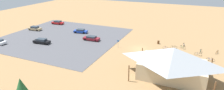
{
  "coord_description": "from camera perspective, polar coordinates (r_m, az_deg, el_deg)",
  "views": [
    {
      "loc": [
        -11.76,
        45.09,
        18.56
      ],
      "look_at": [
        6.44,
        3.08,
        1.2
      ],
      "focal_mm": 30.92,
      "sensor_mm": 36.0,
      "label": 1
    }
  ],
  "objects": [
    {
      "name": "trash_bin",
      "position": [
        54.59,
        13.54,
        0.8
      ],
      "size": [
        0.6,
        0.6,
        0.9
      ],
      "primitive_type": "cylinder",
      "color": "brown",
      "rests_on": "ground"
    },
    {
      "name": "lot_sign",
      "position": [
        49.99,
        1.81,
        0.7
      ],
      "size": [
        0.56,
        0.08,
        2.2
      ],
      "color": "#99999E",
      "rests_on": "ground"
    },
    {
      "name": "visitor_crossing_yard",
      "position": [
        47.39,
        16.69,
        -2.0
      ],
      "size": [
        0.38,
        0.4,
        1.76
      ],
      "color": "#2D3347",
      "rests_on": "ground"
    },
    {
      "name": "car_maroon_inner_stall",
      "position": [
        55.86,
        -6.11,
        2.03
      ],
      "size": [
        4.8,
        2.09,
        1.33
      ],
      "color": "maroon",
      "rests_on": "parking_lot_asphalt"
    },
    {
      "name": "bike_pavilion",
      "position": [
        37.04,
        17.48,
        -4.58
      ],
      "size": [
        14.01,
        9.46,
        5.96
      ],
      "color": "#C6B28E",
      "rests_on": "ground"
    },
    {
      "name": "car_red_back_corner",
      "position": [
        76.16,
        -15.78,
        6.44
      ],
      "size": [
        4.53,
        2.18,
        1.35
      ],
      "color": "red",
      "rests_on": "parking_lot_asphalt"
    },
    {
      "name": "car_tan_by_curb",
      "position": [
        70.49,
        -21.84,
        4.62
      ],
      "size": [
        4.48,
        2.08,
        1.4
      ],
      "color": "tan",
      "rests_on": "parking_lot_asphalt"
    },
    {
      "name": "bicycle_white_mid_cluster",
      "position": [
        54.95,
        20.51,
        0.07
      ],
      "size": [
        0.56,
        1.74,
        0.81
      ],
      "color": "black",
      "rests_on": "ground"
    },
    {
      "name": "bicycle_blue_lone_east",
      "position": [
        48.25,
        27.14,
        -3.83
      ],
      "size": [
        1.73,
        0.48,
        0.81
      ],
      "color": "black",
      "rests_on": "ground"
    },
    {
      "name": "bicycle_purple_lone_west",
      "position": [
        51.18,
        15.67,
        -0.85
      ],
      "size": [
        1.64,
        0.66,
        0.81
      ],
      "color": "black",
      "rests_on": "ground"
    },
    {
      "name": "parking_lot_asphalt",
      "position": [
        60.68,
        -14.45,
        2.31
      ],
      "size": [
        34.5,
        33.25,
        0.05
      ],
      "primitive_type": "cube",
      "color": "#4C4C51",
      "rests_on": "ground"
    },
    {
      "name": "bicycle_teal_front_row",
      "position": [
        52.25,
        24.74,
        -1.6
      ],
      "size": [
        0.52,
        1.67,
        0.86
      ],
      "color": "black",
      "rests_on": "ground"
    },
    {
      "name": "bicycle_green_near_sign",
      "position": [
        52.86,
        20.14,
        -0.66
      ],
      "size": [
        1.42,
        1.21,
        0.87
      ],
      "color": "black",
      "rests_on": "ground"
    },
    {
      "name": "car_black_aisle_side",
      "position": [
        56.55,
        -20.08,
        1.1
      ],
      "size": [
        4.87,
        2.15,
        1.39
      ],
      "color": "black",
      "rests_on": "parking_lot_asphalt"
    },
    {
      "name": "car_blue_end_stall",
      "position": [
        63.33,
        -9.27,
        4.11
      ],
      "size": [
        4.54,
        2.4,
        1.29
      ],
      "color": "#1E42B2",
      "rests_on": "parking_lot_asphalt"
    },
    {
      "name": "ground",
      "position": [
        50.15,
        8.18,
        -1.17
      ],
      "size": [
        160.0,
        160.0,
        0.0
      ],
      "primitive_type": "plane",
      "color": "#937047",
      "rests_on": "ground"
    },
    {
      "name": "bicycle_silver_back_row",
      "position": [
        50.0,
        24.15,
        -2.49
      ],
      "size": [
        1.69,
        0.48,
        0.85
      ],
      "color": "black",
      "rests_on": "ground"
    },
    {
      "name": "bicycle_orange_yard_front",
      "position": [
        53.13,
        28.63,
        -1.92
      ],
      "size": [
        0.74,
        1.54,
        0.78
      ],
      "color": "black",
      "rests_on": "ground"
    },
    {
      "name": "bicycle_black_trailside",
      "position": [
        52.51,
        17.8,
        -0.56
      ],
      "size": [
        1.58,
        0.6,
        0.74
      ],
      "color": "black",
      "rests_on": "ground"
    }
  ]
}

